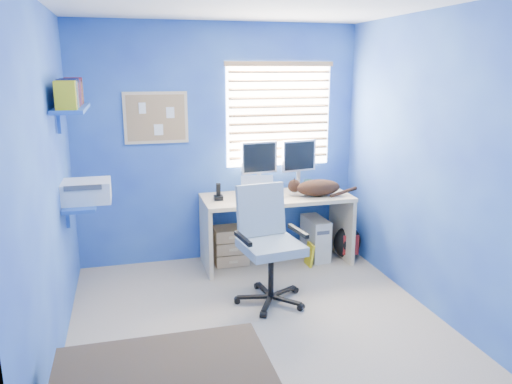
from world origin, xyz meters
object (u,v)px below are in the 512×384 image
object	(u,v)px
tower_pc	(315,238)
office_chair	(269,260)
cat	(318,188)
desk	(276,229)
laptop	(258,190)

from	to	relation	value
tower_pc	office_chair	size ratio (longest dim) A/B	0.44
tower_pc	cat	bearing A→B (deg)	-107.43
cat	tower_pc	world-z (taller)	cat
desk	tower_pc	bearing A→B (deg)	3.40
laptop	tower_pc	distance (m)	0.95
desk	tower_pc	world-z (taller)	desk
cat	tower_pc	size ratio (longest dim) A/B	1.06
cat	office_chair	xyz separation A→B (m)	(-0.75, -0.74, -0.44)
cat	desk	bearing A→B (deg)	-173.54
laptop	office_chair	xyz separation A→B (m)	(-0.09, -0.72, -0.46)
cat	office_chair	distance (m)	1.15
desk	cat	world-z (taller)	cat
desk	tower_pc	xyz separation A→B (m)	(0.46, 0.03, -0.14)
tower_pc	laptop	bearing A→B (deg)	-169.60
office_chair	desk	bearing A→B (deg)	68.66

